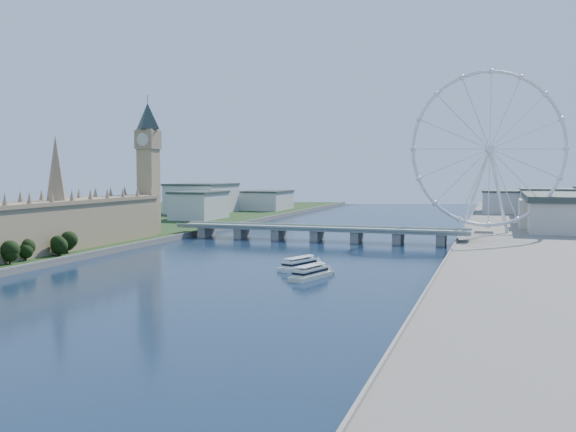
% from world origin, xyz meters
% --- Properties ---
extents(ground, '(2000.00, 2000.00, 0.00)m').
position_xyz_m(ground, '(0.00, 0.00, 0.00)').
color(ground, '#172D40').
rests_on(ground, ground).
extents(parliament_range, '(24.00, 200.00, 70.00)m').
position_xyz_m(parliament_range, '(-128.00, 170.00, 18.48)').
color(parliament_range, tan).
rests_on(parliament_range, ground).
extents(big_ben, '(20.02, 20.02, 110.00)m').
position_xyz_m(big_ben, '(-128.00, 278.00, 66.57)').
color(big_ben, tan).
rests_on(big_ben, ground).
extents(westminster_bridge, '(220.00, 22.00, 9.50)m').
position_xyz_m(westminster_bridge, '(0.00, 300.00, 6.63)').
color(westminster_bridge, gray).
rests_on(westminster_bridge, ground).
extents(london_eye, '(113.60, 39.12, 124.30)m').
position_xyz_m(london_eye, '(119.98, 355.08, 67.52)').
color(london_eye, silver).
rests_on(london_eye, ground).
extents(county_hall, '(54.00, 144.00, 35.00)m').
position_xyz_m(county_hall, '(175.00, 430.00, 0.00)').
color(county_hall, beige).
rests_on(county_hall, ground).
extents(city_skyline, '(505.00, 280.00, 32.00)m').
position_xyz_m(city_skyline, '(39.22, 560.08, 16.96)').
color(city_skyline, beige).
rests_on(city_skyline, ground).
extents(tour_boat_near, '(17.74, 32.08, 6.90)m').
position_xyz_m(tour_boat_near, '(29.18, 161.10, 0.00)').
color(tour_boat_near, silver).
rests_on(tour_boat_near, ground).
extents(tour_boat_far, '(16.24, 32.02, 6.87)m').
position_xyz_m(tour_boat_far, '(42.62, 135.52, 0.00)').
color(tour_boat_far, beige).
rests_on(tour_boat_far, ground).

